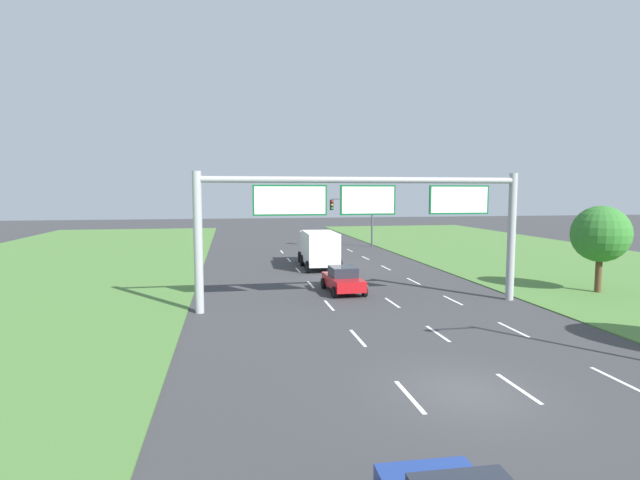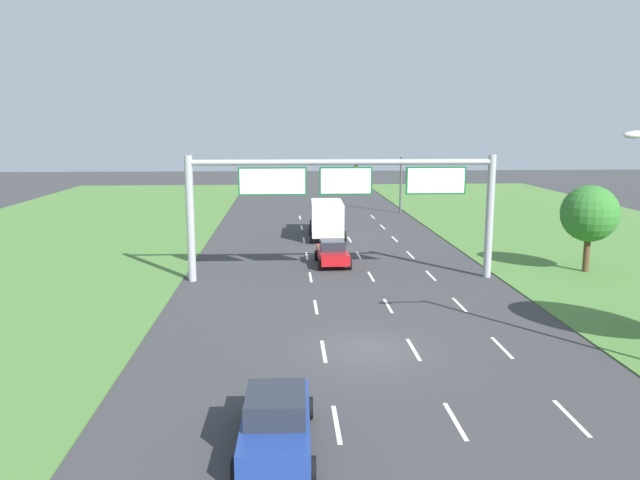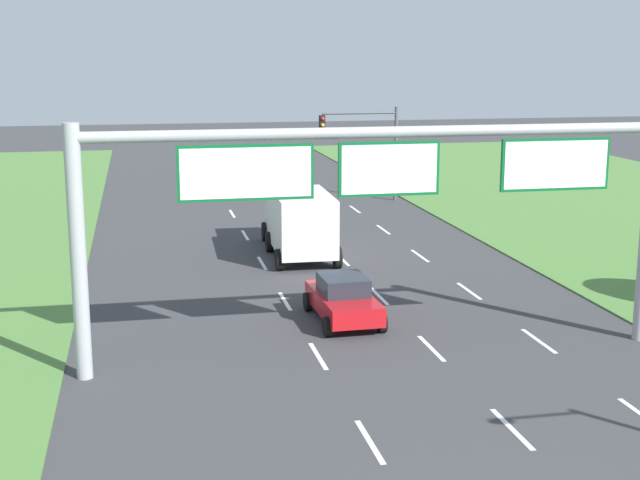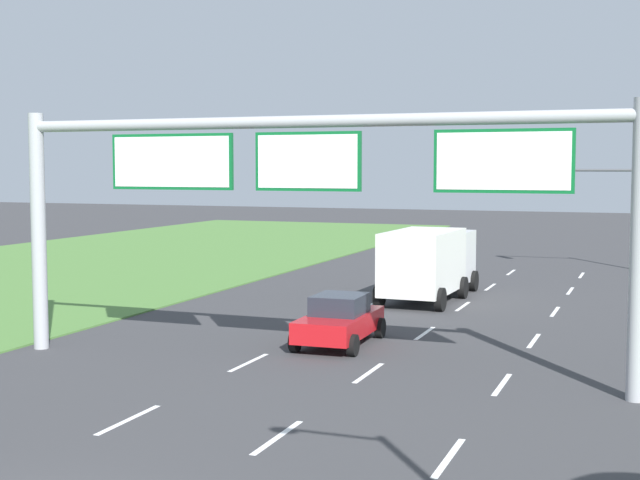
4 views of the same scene
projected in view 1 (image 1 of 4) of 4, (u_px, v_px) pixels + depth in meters
ground_plane at (465, 392)px, 14.96m from camera, size 200.00×200.00×0.00m
lane_dashes_inner_left at (342, 319)px, 23.46m from camera, size 0.14×56.40×0.01m
lane_dashes_inner_right at (412, 316)px, 24.09m from camera, size 0.14×56.40×0.01m
lane_dashes_slip at (479, 313)px, 24.71m from camera, size 0.14×56.40×0.01m
car_lead_silver at (343, 280)px, 29.79m from camera, size 2.10×4.08×1.54m
box_truck at (318, 247)px, 39.64m from camera, size 2.83×7.12×2.89m
sign_gantry at (366, 212)px, 25.81m from camera, size 17.24×0.44×7.00m
traffic_light_mast at (355, 212)px, 53.56m from camera, size 4.76×0.49×5.60m
roadside_tree_mid at (601, 234)px, 29.30m from camera, size 3.32×3.32×5.19m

